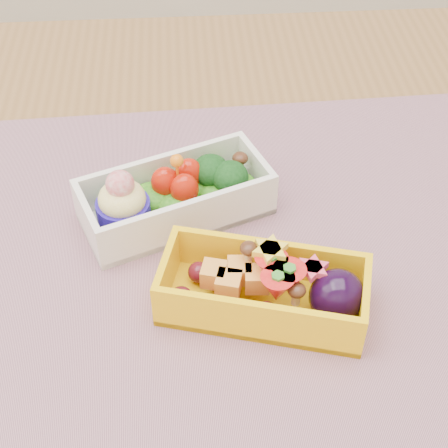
{
  "coord_description": "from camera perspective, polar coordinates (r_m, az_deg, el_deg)",
  "views": [
    {
      "loc": [
        -0.03,
        -0.39,
        1.16
      ],
      "look_at": [
        -0.0,
        -0.0,
        0.79
      ],
      "focal_mm": 56.51,
      "sensor_mm": 36.0,
      "label": 1
    }
  ],
  "objects": [
    {
      "name": "table",
      "position": [
        0.64,
        0.12,
        -8.63
      ],
      "size": [
        1.2,
        0.8,
        0.75
      ],
      "color": "brown",
      "rests_on": "ground"
    },
    {
      "name": "placemat",
      "position": [
        0.56,
        -0.73,
        -3.23
      ],
      "size": [
        0.56,
        0.44,
        0.0
      ],
      "primitive_type": "cube",
      "rotation": [
        0.0,
        0.0,
        0.04
      ],
      "color": "#A3707E",
      "rests_on": "table"
    },
    {
      "name": "bento_white",
      "position": [
        0.58,
        -4.02,
        2.22
      ],
      "size": [
        0.17,
        0.12,
        0.06
      ],
      "rotation": [
        0.0,
        0.0,
        0.37
      ],
      "color": "white",
      "rests_on": "placemat"
    },
    {
      "name": "bento_yellow",
      "position": [
        0.51,
        3.58,
        -5.27
      ],
      "size": [
        0.16,
        0.1,
        0.05
      ],
      "rotation": [
        0.0,
        0.0,
        -0.27
      ],
      "color": "yellow",
      "rests_on": "placemat"
    }
  ]
}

